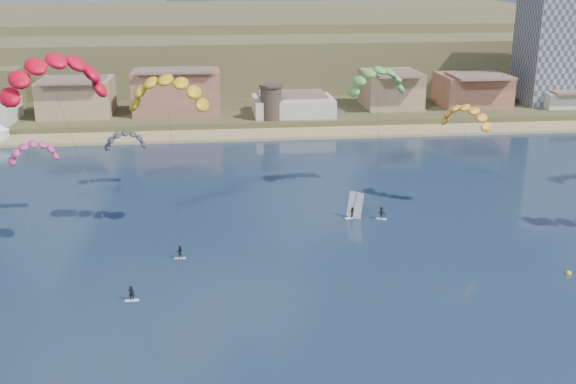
{
  "coord_description": "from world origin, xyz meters",
  "views": [
    {
      "loc": [
        -9.29,
        -50.97,
        37.32
      ],
      "look_at": [
        0.0,
        32.0,
        10.0
      ],
      "focal_mm": 42.72,
      "sensor_mm": 36.0,
      "label": 1
    }
  ],
  "objects_px": {
    "kitesurfer_green": "(377,77)",
    "windsurfer": "(353,210)",
    "kitesurfer_red": "(54,70)",
    "buoy": "(569,273)",
    "kitesurfer_yellow": "(168,88)",
    "apartment_tower": "(561,44)",
    "watchtower": "(271,102)"
  },
  "relations": [
    {
      "from": "watchtower",
      "to": "kitesurfer_green",
      "type": "xyz_separation_m",
      "value": [
        13.4,
        -52.45,
        13.58
      ]
    },
    {
      "from": "kitesurfer_red",
      "to": "kitesurfer_yellow",
      "type": "bearing_deg",
      "value": 42.27
    },
    {
      "from": "kitesurfer_yellow",
      "to": "kitesurfer_green",
      "type": "bearing_deg",
      "value": 26.75
    },
    {
      "from": "apartment_tower",
      "to": "kitesurfer_red",
      "type": "xyz_separation_m",
      "value": [
        -112.82,
        -94.8,
        8.06
      ]
    },
    {
      "from": "apartment_tower",
      "to": "windsurfer",
      "type": "relative_size",
      "value": 7.69
    },
    {
      "from": "watchtower",
      "to": "kitesurfer_yellow",
      "type": "distance_m",
      "value": 73.96
    },
    {
      "from": "kitesurfer_red",
      "to": "kitesurfer_yellow",
      "type": "relative_size",
      "value": 1.21
    },
    {
      "from": "watchtower",
      "to": "kitesurfer_red",
      "type": "xyz_separation_m",
      "value": [
        -32.82,
        -80.8,
        19.51
      ]
    },
    {
      "from": "kitesurfer_green",
      "to": "windsurfer",
      "type": "relative_size",
      "value": 5.86
    },
    {
      "from": "apartment_tower",
      "to": "windsurfer",
      "type": "xyz_separation_m",
      "value": [
        -72.86,
        -79.82,
        -16.5
      ]
    },
    {
      "from": "kitesurfer_red",
      "to": "buoy",
      "type": "relative_size",
      "value": 39.38
    },
    {
      "from": "apartment_tower",
      "to": "kitesurfer_red",
      "type": "relative_size",
      "value": 1.07
    },
    {
      "from": "kitesurfer_green",
      "to": "buoy",
      "type": "distance_m",
      "value": 45.22
    },
    {
      "from": "watchtower",
      "to": "kitesurfer_red",
      "type": "height_order",
      "value": "kitesurfer_red"
    },
    {
      "from": "windsurfer",
      "to": "buoy",
      "type": "bearing_deg",
      "value": -45.36
    },
    {
      "from": "kitesurfer_red",
      "to": "kitesurfer_green",
      "type": "xyz_separation_m",
      "value": [
        46.22,
        28.35,
        -5.93
      ]
    },
    {
      "from": "windsurfer",
      "to": "buoy",
      "type": "distance_m",
      "value": 33.12
    },
    {
      "from": "apartment_tower",
      "to": "kitesurfer_yellow",
      "type": "height_order",
      "value": "apartment_tower"
    },
    {
      "from": "kitesurfer_green",
      "to": "windsurfer",
      "type": "bearing_deg",
      "value": -115.09
    },
    {
      "from": "watchtower",
      "to": "apartment_tower",
      "type": "bearing_deg",
      "value": 9.93
    },
    {
      "from": "apartment_tower",
      "to": "kitesurfer_green",
      "type": "bearing_deg",
      "value": -135.07
    },
    {
      "from": "apartment_tower",
      "to": "kitesurfer_yellow",
      "type": "distance_m",
      "value": 130.55
    },
    {
      "from": "buoy",
      "to": "windsurfer",
      "type": "bearing_deg",
      "value": 134.64
    },
    {
      "from": "windsurfer",
      "to": "watchtower",
      "type": "bearing_deg",
      "value": 96.19
    },
    {
      "from": "apartment_tower",
      "to": "watchtower",
      "type": "height_order",
      "value": "apartment_tower"
    },
    {
      "from": "kitesurfer_yellow",
      "to": "buoy",
      "type": "bearing_deg",
      "value": -21.45
    },
    {
      "from": "kitesurfer_yellow",
      "to": "windsurfer",
      "type": "distance_m",
      "value": 34.37
    },
    {
      "from": "kitesurfer_green",
      "to": "buoy",
      "type": "height_order",
      "value": "kitesurfer_green"
    },
    {
      "from": "kitesurfer_yellow",
      "to": "windsurfer",
      "type": "relative_size",
      "value": 5.93
    },
    {
      "from": "apartment_tower",
      "to": "kitesurfer_red",
      "type": "distance_m",
      "value": 147.58
    },
    {
      "from": "kitesurfer_yellow",
      "to": "watchtower",
      "type": "bearing_deg",
      "value": 73.68
    },
    {
      "from": "watchtower",
      "to": "kitesurfer_yellow",
      "type": "xyz_separation_m",
      "value": [
        -20.33,
        -69.44,
        15.3
      ]
    }
  ]
}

